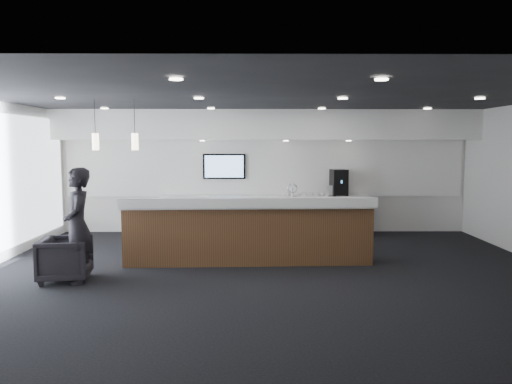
{
  "coord_description": "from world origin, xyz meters",
  "views": [
    {
      "loc": [
        -0.32,
        -8.41,
        2.23
      ],
      "look_at": [
        -0.24,
        1.3,
        1.27
      ],
      "focal_mm": 35.0,
      "sensor_mm": 36.0,
      "label": 1
    }
  ],
  "objects_px": {
    "service_counter": "(248,232)",
    "armchair": "(66,259)",
    "coffee_machine": "(339,183)",
    "lounge_guest": "(78,225)"
  },
  "relations": [
    {
      "from": "service_counter",
      "to": "coffee_machine",
      "type": "xyz_separation_m",
      "value": [
        2.18,
        2.95,
        0.69
      ]
    },
    {
      "from": "armchair",
      "to": "lounge_guest",
      "type": "bearing_deg",
      "value": -116.14
    },
    {
      "from": "service_counter",
      "to": "lounge_guest",
      "type": "xyz_separation_m",
      "value": [
        -2.71,
        -1.25,
        0.34
      ]
    },
    {
      "from": "service_counter",
      "to": "armchair",
      "type": "relative_size",
      "value": 5.89
    },
    {
      "from": "armchair",
      "to": "coffee_machine",
      "type": "bearing_deg",
      "value": -59.5
    },
    {
      "from": "lounge_guest",
      "to": "service_counter",
      "type": "bearing_deg",
      "value": 96.38
    },
    {
      "from": "service_counter",
      "to": "lounge_guest",
      "type": "height_order",
      "value": "lounge_guest"
    },
    {
      "from": "coffee_machine",
      "to": "lounge_guest",
      "type": "distance_m",
      "value": 6.46
    },
    {
      "from": "lounge_guest",
      "to": "coffee_machine",
      "type": "bearing_deg",
      "value": 112.31
    },
    {
      "from": "service_counter",
      "to": "armchair",
      "type": "xyz_separation_m",
      "value": [
        -2.96,
        -1.17,
        -0.22
      ]
    }
  ]
}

